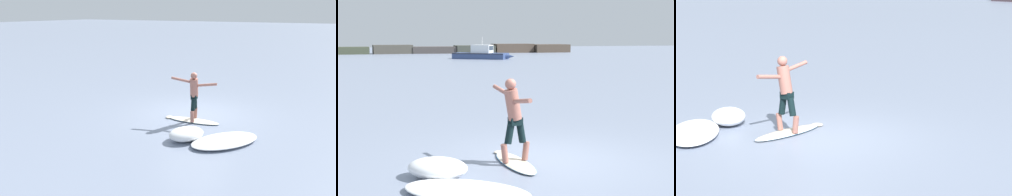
{
  "view_description": "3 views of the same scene",
  "coord_description": "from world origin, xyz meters",
  "views": [
    {
      "loc": [
        -10.91,
        -5.05,
        3.86
      ],
      "look_at": [
        -1.29,
        0.48,
        0.87
      ],
      "focal_mm": 35.0,
      "sensor_mm": 36.0,
      "label": 1
    },
    {
      "loc": [
        -3.48,
        -9.43,
        2.67
      ],
      "look_at": [
        -0.8,
        0.51,
        1.29
      ],
      "focal_mm": 50.0,
      "sensor_mm": 36.0,
      "label": 2
    },
    {
      "loc": [
        9.28,
        -7.73,
        3.6
      ],
      "look_at": [
        -0.67,
        1.32,
        0.63
      ],
      "focal_mm": 60.0,
      "sensor_mm": 36.0,
      "label": 3
    }
  ],
  "objects": [
    {
      "name": "ground_plane",
      "position": [
        0.0,
        0.0,
        0.0
      ],
      "size": [
        200.0,
        200.0,
        0.0
      ],
      "primitive_type": "plane",
      "color": "gray"
    },
    {
      "name": "surfer",
      "position": [
        -0.86,
        -0.32,
        1.09
      ],
      "size": [
        0.68,
        1.6,
        1.74
      ],
      "color": "#9C6154",
      "rests_on": "surfboard"
    },
    {
      "name": "wave_foam_at_nose",
      "position": [
        -2.5,
        -0.86,
        0.2
      ],
      "size": [
        1.41,
        1.27,
        0.4
      ],
      "color": "white",
      "rests_on": "ground"
    },
    {
      "name": "wave_foam_at_tail",
      "position": [
        -2.15,
        -1.98,
        0.09
      ],
      "size": [
        2.51,
        2.19,
        0.17
      ],
      "color": "white",
      "rests_on": "ground"
    },
    {
      "name": "small_boat_offshore",
      "position": [
        7.87,
        43.19,
        0.55
      ],
      "size": [
        6.83,
        5.26,
        2.51
      ],
      "color": "navy",
      "rests_on": "ground"
    },
    {
      "name": "rock_jetty_breakwater",
      "position": [
        -5.0,
        62.0,
        0.61
      ],
      "size": [
        61.31,
        5.02,
        1.36
      ],
      "color": "#47383C",
      "rests_on": "ground"
    },
    {
      "name": "surfboard",
      "position": [
        -0.82,
        -0.28,
        0.03
      ],
      "size": [
        0.7,
        2.06,
        0.2
      ],
      "color": "beige",
      "rests_on": "ground"
    }
  ]
}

